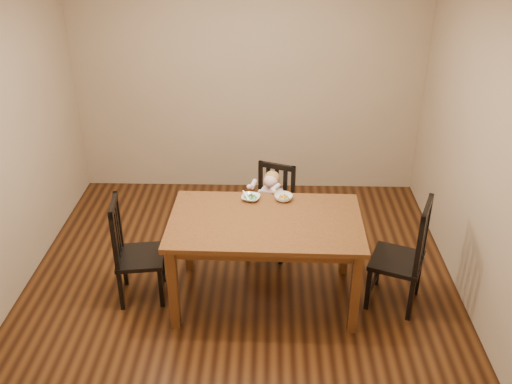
{
  "coord_description": "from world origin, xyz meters",
  "views": [
    {
      "loc": [
        0.26,
        -4.31,
        3.26
      ],
      "look_at": [
        0.14,
        0.25,
        0.83
      ],
      "focal_mm": 40.0,
      "sensor_mm": 36.0,
      "label": 1
    }
  ],
  "objects_px": {
    "chair_left": "(134,252)",
    "toddler": "(271,204)",
    "chair_right": "(404,256)",
    "bowl_peas": "(251,198)",
    "bowl_veg": "(283,197)",
    "chair_child": "(272,212)",
    "dining_table": "(265,229)"
  },
  "relations": [
    {
      "from": "bowl_peas",
      "to": "chair_child",
      "type": "bearing_deg",
      "value": 65.83
    },
    {
      "from": "bowl_peas",
      "to": "dining_table",
      "type": "bearing_deg",
      "value": -68.66
    },
    {
      "from": "toddler",
      "to": "dining_table",
      "type": "bearing_deg",
      "value": 106.97
    },
    {
      "from": "bowl_peas",
      "to": "bowl_veg",
      "type": "relative_size",
      "value": 0.99
    },
    {
      "from": "chair_child",
      "to": "toddler",
      "type": "xyz_separation_m",
      "value": [
        -0.02,
        -0.04,
        0.11
      ]
    },
    {
      "from": "toddler",
      "to": "bowl_peas",
      "type": "xyz_separation_m",
      "value": [
        -0.18,
        -0.39,
        0.28
      ]
    },
    {
      "from": "chair_child",
      "to": "chair_left",
      "type": "height_order",
      "value": "chair_left"
    },
    {
      "from": "chair_left",
      "to": "bowl_peas",
      "type": "height_order",
      "value": "chair_left"
    },
    {
      "from": "chair_right",
      "to": "bowl_veg",
      "type": "distance_m",
      "value": 1.15
    },
    {
      "from": "chair_left",
      "to": "toddler",
      "type": "relative_size",
      "value": 2.14
    },
    {
      "from": "chair_left",
      "to": "toddler",
      "type": "distance_m",
      "value": 1.4
    },
    {
      "from": "chair_right",
      "to": "toddler",
      "type": "distance_m",
      "value": 1.38
    },
    {
      "from": "dining_table",
      "to": "toddler",
      "type": "distance_m",
      "value": 0.76
    },
    {
      "from": "dining_table",
      "to": "bowl_veg",
      "type": "distance_m",
      "value": 0.4
    },
    {
      "from": "chair_right",
      "to": "toddler",
      "type": "relative_size",
      "value": 2.26
    },
    {
      "from": "chair_child",
      "to": "chair_left",
      "type": "relative_size",
      "value": 0.94
    },
    {
      "from": "chair_left",
      "to": "toddler",
      "type": "xyz_separation_m",
      "value": [
        1.19,
        0.74,
        0.09
      ]
    },
    {
      "from": "chair_right",
      "to": "bowl_peas",
      "type": "bearing_deg",
      "value": 95.65
    },
    {
      "from": "toddler",
      "to": "bowl_veg",
      "type": "relative_size",
      "value": 2.79
    },
    {
      "from": "dining_table",
      "to": "toddler",
      "type": "relative_size",
      "value": 3.61
    },
    {
      "from": "chair_right",
      "to": "toddler",
      "type": "xyz_separation_m",
      "value": [
        -1.14,
        0.78,
        0.06
      ]
    },
    {
      "from": "dining_table",
      "to": "chair_right",
      "type": "height_order",
      "value": "chair_right"
    },
    {
      "from": "chair_child",
      "to": "bowl_peas",
      "type": "bearing_deg",
      "value": 86.19
    },
    {
      "from": "bowl_veg",
      "to": "toddler",
      "type": "bearing_deg",
      "value": 106.02
    },
    {
      "from": "dining_table",
      "to": "chair_left",
      "type": "distance_m",
      "value": 1.17
    },
    {
      "from": "chair_right",
      "to": "dining_table",
      "type": "bearing_deg",
      "value": 110.05
    },
    {
      "from": "bowl_peas",
      "to": "chair_left",
      "type": "bearing_deg",
      "value": -161.1
    },
    {
      "from": "dining_table",
      "to": "bowl_peas",
      "type": "bearing_deg",
      "value": 111.34
    },
    {
      "from": "chair_left",
      "to": "toddler",
      "type": "bearing_deg",
      "value": 113.66
    },
    {
      "from": "chair_right",
      "to": "chair_left",
      "type": "bearing_deg",
      "value": 111.02
    },
    {
      "from": "bowl_peas",
      "to": "bowl_veg",
      "type": "xyz_separation_m",
      "value": [
        0.29,
        0.0,
        0.01
      ]
    },
    {
      "from": "chair_left",
      "to": "chair_right",
      "type": "bearing_deg",
      "value": 80.85
    }
  ]
}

